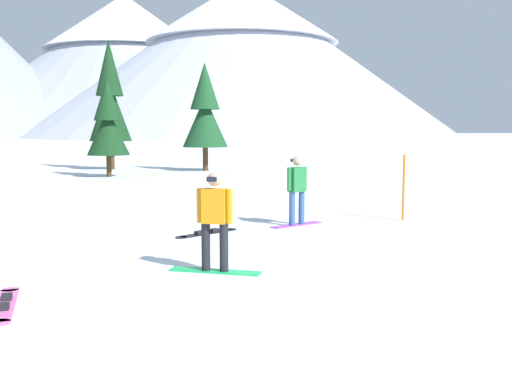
% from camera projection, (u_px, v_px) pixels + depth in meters
% --- Properties ---
extents(ground_plane, '(800.00, 800.00, 0.00)m').
position_uv_depth(ground_plane, '(335.00, 264.00, 10.41)').
color(ground_plane, silver).
extents(snowboarder_foreground, '(1.56, 0.89, 1.70)m').
position_uv_depth(snowboarder_foreground, '(215.00, 220.00, 9.76)').
color(snowboarder_foreground, '#19B259').
rests_on(snowboarder_foreground, ground_plane).
extents(snowboarder_midground, '(1.48, 0.97, 1.75)m').
position_uv_depth(snowboarder_midground, '(297.00, 189.00, 14.60)').
color(snowboarder_midground, '#993FD8').
rests_on(snowboarder_midground, ground_plane).
extents(loose_snowboard_near_right, '(1.59, 1.22, 0.09)m').
position_uv_depth(loose_snowboard_near_right, '(207.00, 233.00, 13.49)').
color(loose_snowboard_near_right, black).
rests_on(loose_snowboard_near_right, ground_plane).
extents(loose_snowboard_near_left, '(0.54, 1.85, 0.09)m').
position_uv_depth(loose_snowboard_near_left, '(5.00, 304.00, 7.96)').
color(loose_snowboard_near_left, pink).
rests_on(loose_snowboard_near_left, ground_plane).
extents(trail_marker_pole, '(0.06, 0.06, 1.75)m').
position_uv_depth(trail_marker_pole, '(404.00, 188.00, 15.42)').
color(trail_marker_pole, orange).
rests_on(trail_marker_pole, ground_plane).
extents(pine_tree_broad, '(2.16, 2.16, 5.06)m').
position_uv_depth(pine_tree_broad, '(108.00, 123.00, 29.67)').
color(pine_tree_broad, '#472D19').
rests_on(pine_tree_broad, ground_plane).
extents(pine_tree_short, '(2.67, 2.67, 6.33)m').
position_uv_depth(pine_tree_short, '(205.00, 112.00, 34.09)').
color(pine_tree_short, '#472D19').
rests_on(pine_tree_short, ground_plane).
extents(pine_tree_leaning, '(2.54, 2.54, 7.83)m').
position_uv_depth(pine_tree_leaning, '(110.00, 99.00, 35.17)').
color(pine_tree_leaning, '#472D19').
rests_on(pine_tree_leaning, ground_plane).
extents(peak_central_summit, '(144.40, 144.40, 57.41)m').
position_uv_depth(peak_central_summit, '(125.00, 63.00, 239.63)').
color(peak_central_summit, '#9EA3B2').
rests_on(peak_central_summit, ground_plane).
extents(peak_north_spur, '(141.46, 141.46, 51.27)m').
position_uv_depth(peak_north_spur, '(242.00, 56.00, 193.59)').
color(peak_north_spur, '#B2B7C6').
rests_on(peak_north_spur, ground_plane).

